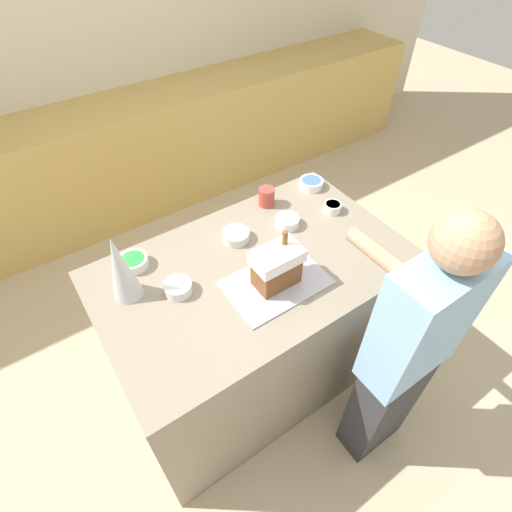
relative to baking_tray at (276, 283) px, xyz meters
name	(u,v)px	position (x,y,z in m)	size (l,w,h in m)	color
ground_plane	(255,365)	(-0.02, 0.15, -0.94)	(12.00, 12.00, 0.00)	#C6B28E
wall_back	(81,46)	(-0.02, 2.46, 0.36)	(8.00, 0.05, 2.60)	beige
back_cabinet_block	(123,161)	(-0.02, 2.14, -0.46)	(6.00, 0.60, 0.96)	tan
kitchen_island	(254,323)	(-0.02, 0.15, -0.47)	(1.50, 0.91, 0.93)	gray
baking_tray	(276,283)	(0.00, 0.00, 0.00)	(0.46, 0.31, 0.01)	#B2B2BC
gingerbread_house	(277,266)	(0.00, 0.00, 0.11)	(0.22, 0.14, 0.26)	brown
decorative_tree	(120,268)	(-0.58, 0.32, 0.16)	(0.13, 0.13, 0.34)	silver
candy_bowl_beside_tree	(287,221)	(0.29, 0.29, 0.02)	(0.13, 0.13, 0.05)	white
candy_bowl_near_tray_left	(333,207)	(0.56, 0.25, 0.02)	(0.10, 0.10, 0.05)	white
candy_bowl_behind_tray	(311,183)	(0.61, 0.49, 0.02)	(0.14, 0.14, 0.05)	white
candy_bowl_near_tray_right	(133,262)	(-0.49, 0.47, 0.02)	(0.14, 0.14, 0.05)	white
candy_bowl_front_corner	(236,235)	(0.01, 0.35, 0.02)	(0.14, 0.14, 0.05)	silver
candy_bowl_far_right	(178,287)	(-0.39, 0.21, 0.02)	(0.13, 0.13, 0.05)	white
mug	(267,197)	(0.30, 0.50, 0.05)	(0.09, 0.09, 0.10)	#B24238
person	(405,356)	(0.27, -0.56, -0.11)	(0.42, 0.52, 1.59)	#333338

